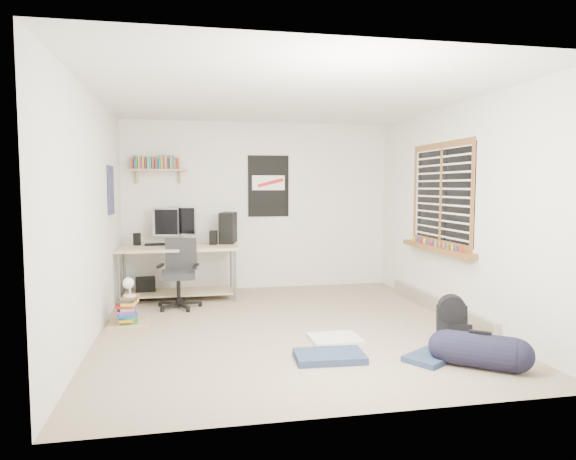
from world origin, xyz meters
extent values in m
cube|color=gray|center=(0.00, 0.00, -0.01)|extent=(4.00, 4.50, 0.01)
cube|color=white|center=(0.00, 0.00, 2.50)|extent=(4.00, 4.50, 0.01)
cube|color=silver|center=(0.00, 2.25, 1.25)|extent=(4.00, 0.01, 2.50)
cube|color=silver|center=(-2.00, 0.00, 1.25)|extent=(0.01, 4.50, 2.50)
cube|color=silver|center=(2.00, 0.00, 1.25)|extent=(0.01, 4.50, 2.50)
cube|color=tan|center=(-1.19, 1.64, 0.36)|extent=(1.74, 1.12, 0.73)
cube|color=#ABA9AF|center=(-1.36, 1.88, 0.93)|extent=(0.37, 0.18, 0.40)
cube|color=#9C9BA0|center=(-1.14, 1.93, 0.94)|extent=(0.39, 0.18, 0.42)
cube|color=black|center=(-0.49, 1.93, 0.95)|extent=(0.30, 0.45, 0.44)
cube|color=black|center=(-1.42, 1.82, 0.75)|extent=(0.45, 0.16, 0.02)
cube|color=black|center=(-1.75, 1.87, 0.82)|extent=(0.10, 0.10, 0.17)
cube|color=black|center=(-0.71, 1.74, 0.83)|extent=(0.12, 0.12, 0.20)
cube|color=#262628|center=(-1.19, 1.13, 0.49)|extent=(0.68, 0.68, 0.89)
cube|color=tan|center=(-1.45, 2.14, 1.78)|extent=(0.80, 0.22, 0.24)
cube|color=black|center=(0.15, 2.23, 1.55)|extent=(0.62, 0.03, 0.92)
cube|color=navy|center=(-1.99, 1.20, 1.50)|extent=(0.02, 0.42, 0.60)
cube|color=brown|center=(1.95, 0.30, 1.45)|extent=(0.10, 1.50, 1.26)
cube|color=#B7B2A8|center=(1.96, 0.30, 0.09)|extent=(0.08, 2.50, 0.18)
cube|color=black|center=(1.46, -0.93, 0.20)|extent=(0.34, 0.31, 0.37)
cylinder|color=black|center=(1.38, -1.58, 0.14)|extent=(0.41, 0.41, 0.58)
cube|color=silver|center=(0.37, -0.61, 0.02)|extent=(0.50, 0.42, 0.04)
cube|color=#23304F|center=(0.17, -1.14, 0.03)|extent=(0.63, 0.42, 0.07)
cube|color=#21314C|center=(1.04, -1.33, 0.03)|extent=(0.54, 0.51, 0.05)
cube|color=brown|center=(-1.73, 0.45, 0.15)|extent=(0.56, 0.51, 0.31)
cube|color=white|center=(-1.71, 0.43, 0.38)|extent=(0.15, 0.23, 0.22)
cube|color=black|center=(-1.64, 1.79, 0.14)|extent=(0.28, 0.28, 0.29)
camera|label=1|loc=(-1.06, -5.45, 1.55)|focal=32.00mm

